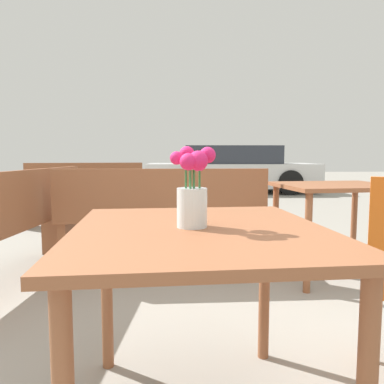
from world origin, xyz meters
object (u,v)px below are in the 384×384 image
Objects in this scene: bench_middle at (162,217)px; table_back at (335,199)px; table_front at (199,255)px; bench_near at (15,223)px; parked_car at (231,170)px; flower_vase at (193,193)px; bench_far at (85,191)px.

bench_middle is 1.36m from table_back.
bench_middle is (-0.17, 1.73, -0.15)m from table_front.
table_front is 1.89m from bench_near.
bench_middle is at bearing -103.80° from parked_car.
parked_car reaches higher than bench_middle.
bench_near is at bearing 129.03° from flower_vase.
bench_near is at bearing -88.32° from bench_far.
bench_near is at bearing -111.01° from parked_car.
parked_car reaches higher than table_back.
flower_vase is 0.17× the size of bench_far.
table_front is 0.60× the size of bench_middle.
table_front is 0.23× the size of parked_car.
parked_car is (2.68, 6.99, 0.10)m from bench_near.
bench_near is at bearing 129.49° from table_front.
table_back is at bearing 53.28° from table_front.
table_front is 1.97m from table_back.
flower_vase is 1.99m from table_back.
table_back is at bearing 52.71° from flower_vase.
flower_vase is at bearing -50.97° from bench_near.
flower_vase is at bearing 171.65° from table_front.
table_front is at bearing -84.49° from bench_middle.
bench_far is (-1.27, 3.95, -0.16)m from table_front.
parked_car is at bearing 79.89° from flower_vase.
flower_vase is 0.30× the size of table_back.
table_back is 0.21× the size of parked_car.
bench_middle and bench_far have the same top height.
table_front is at bearing -50.51° from bench_near.
table_back is (2.45, -2.37, 0.15)m from bench_far.
flower_vase is 1.77m from bench_middle.
bench_near reaches higher than table_front.
bench_far reaches higher than table_front.
bench_near and bench_middle have the same top height.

